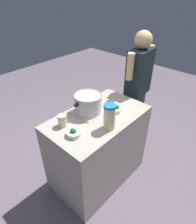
# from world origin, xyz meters

# --- Properties ---
(ground_plane) EXTENTS (8.00, 8.00, 0.00)m
(ground_plane) POSITION_xyz_m (0.00, 0.00, 0.00)
(ground_plane) COLOR slate
(counter_slab) EXTENTS (1.06, 0.62, 0.90)m
(counter_slab) POSITION_xyz_m (0.00, 0.00, 0.45)
(counter_slab) COLOR #A6A092
(counter_slab) RESTS_ON ground_plane
(dish_cloth) EXTENTS (0.28, 0.29, 0.01)m
(dish_cloth) POSITION_xyz_m (-0.01, 0.13, 0.91)
(dish_cloth) COLOR beige
(dish_cloth) RESTS_ON counter_slab
(cooking_pot) EXTENTS (0.35, 0.28, 0.19)m
(cooking_pot) POSITION_xyz_m (-0.01, 0.13, 1.01)
(cooking_pot) COLOR #B7B7BC
(cooking_pot) RESTS_ON dish_cloth
(lemonade_pitcher) EXTENTS (0.11, 0.11, 0.24)m
(lemonade_pitcher) POSITION_xyz_m (-0.06, -0.20, 1.03)
(lemonade_pitcher) COLOR beige
(lemonade_pitcher) RESTS_ON counter_slab
(mason_jar) EXTENTS (0.09, 0.09, 0.11)m
(mason_jar) POSITION_xyz_m (-0.33, 0.14, 0.96)
(mason_jar) COLOR beige
(mason_jar) RESTS_ON counter_slab
(broccoli_bowl_front) EXTENTS (0.13, 0.13, 0.08)m
(broccoli_bowl_front) POSITION_xyz_m (-0.36, -0.04, 0.93)
(broccoli_bowl_front) COLOR silver
(broccoli_bowl_front) RESTS_ON counter_slab
(broccoli_bowl_center) EXTENTS (0.13, 0.13, 0.08)m
(broccoli_bowl_center) POSITION_xyz_m (0.18, -0.07, 0.93)
(broccoli_bowl_center) COLOR silver
(broccoli_bowl_center) RESTS_ON counter_slab
(person_cook) EXTENTS (0.50, 0.23, 1.59)m
(person_cook) POSITION_xyz_m (0.80, 0.06, 0.88)
(person_cook) COLOR #41475C
(person_cook) RESTS_ON ground_plane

